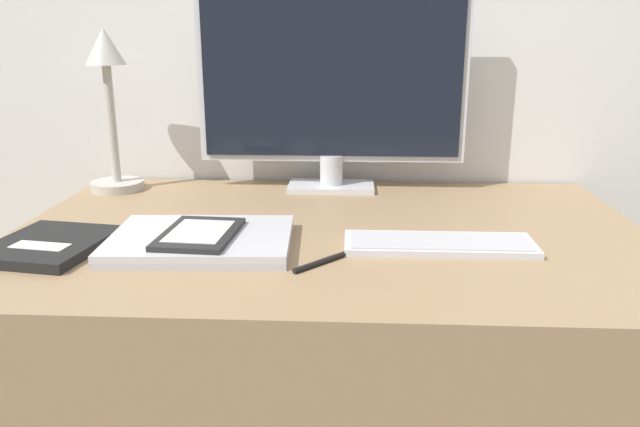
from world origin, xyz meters
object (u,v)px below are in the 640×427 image
(notebook, at_px, (49,245))
(pen, at_px, (324,261))
(monitor, at_px, (332,86))
(keyboard, at_px, (439,244))
(desk_lamp, at_px, (109,96))
(ereader, at_px, (199,234))
(laptop, at_px, (201,240))

(notebook, distance_m, pen, 0.47)
(monitor, xyz_separation_m, keyboard, (0.20, -0.40, -0.23))
(keyboard, bearing_deg, notebook, -176.04)
(notebook, bearing_deg, keyboard, 3.96)
(monitor, bearing_deg, desk_lamp, -176.12)
(desk_lamp, distance_m, notebook, 0.46)
(notebook, bearing_deg, pen, -4.68)
(ereader, height_order, notebook, ereader)
(laptop, relative_size, ereader, 1.74)
(laptop, bearing_deg, desk_lamp, 126.85)
(notebook, bearing_deg, monitor, 44.28)
(ereader, distance_m, pen, 0.22)
(laptop, relative_size, notebook, 1.39)
(pen, bearing_deg, desk_lamp, 137.89)
(monitor, distance_m, keyboard, 0.50)
(desk_lamp, height_order, pen, desk_lamp)
(pen, bearing_deg, laptop, 162.20)
(ereader, distance_m, desk_lamp, 0.53)
(keyboard, distance_m, desk_lamp, 0.81)
(monitor, bearing_deg, ereader, -115.61)
(keyboard, relative_size, notebook, 1.43)
(pen, bearing_deg, keyboard, 23.38)
(monitor, distance_m, desk_lamp, 0.50)
(monitor, height_order, pen, monitor)
(keyboard, bearing_deg, desk_lamp, 151.98)
(keyboard, xyz_separation_m, pen, (-0.19, -0.08, -0.00))
(ereader, relative_size, desk_lamp, 0.50)
(monitor, height_order, notebook, monitor)
(monitor, distance_m, pen, 0.54)
(laptop, distance_m, notebook, 0.25)
(laptop, distance_m, pen, 0.22)
(monitor, xyz_separation_m, desk_lamp, (-0.50, -0.03, -0.02))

